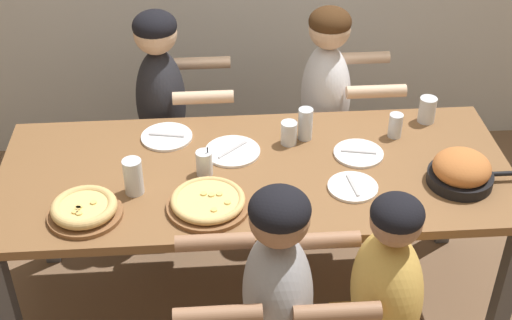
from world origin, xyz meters
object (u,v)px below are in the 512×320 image
diner_far_midleft (165,132)px  empty_plate_c (353,187)px  pizza_board_second (208,202)px  empty_plate_b (358,153)px  drinking_glass_a (305,124)px  pizza_board_main (84,209)px  empty_plate_d (233,151)px  diner_far_midright (324,126)px  skillet_bowl (461,171)px  drinking_glass_c (395,127)px  empty_plate_a (167,137)px  cocktail_glass_blue (204,164)px  drinking_glass_e (427,111)px  drinking_glass_b (289,134)px  drinking_glass_d (133,178)px

diner_far_midleft → empty_plate_c: bearing=44.3°
pizza_board_second → empty_plate_b: 0.71m
drinking_glass_a → empty_plate_c: bearing=-69.1°
pizza_board_second → drinking_glass_a: size_ratio=2.21×
diner_far_midleft → drinking_glass_a: bearing=56.2°
empty_plate_b → diner_far_midleft: bearing=146.0°
pizza_board_main → empty_plate_d: bearing=33.6°
empty_plate_b → diner_far_midright: bearing=94.6°
empty_plate_b → diner_far_midright: (-0.05, 0.57, -0.23)m
skillet_bowl → drinking_glass_c: (-0.18, 0.36, -0.01)m
skillet_bowl → empty_plate_c: skillet_bowl is taller
pizza_board_main → pizza_board_second: pizza_board_main is taller
empty_plate_a → empty_plate_b: bearing=-13.0°
diner_far_midright → pizza_board_main: bearing=-49.6°
empty_plate_c → cocktail_glass_blue: cocktail_glass_blue is taller
cocktail_glass_blue → diner_far_midleft: bearing=106.8°
empty_plate_a → empty_plate_c: same height
skillet_bowl → diner_far_midleft: 1.48m
cocktail_glass_blue → empty_plate_d: bearing=50.2°
diner_far_midright → empty_plate_d: bearing=-43.1°
empty_plate_c → empty_plate_d: 0.54m
empty_plate_a → drinking_glass_c: size_ratio=2.06×
empty_plate_c → cocktail_glass_blue: size_ratio=1.51×
pizza_board_main → pizza_board_second: 0.46m
empty_plate_c → drinking_glass_e: bearing=48.2°
drinking_glass_b → drinking_glass_d: 0.71m
cocktail_glass_blue → drinking_glass_c: (0.84, 0.22, 0.00)m
pizza_board_main → drinking_glass_d: drinking_glass_d is taller
drinking_glass_a → diner_far_midright: 0.54m
pizza_board_main → empty_plate_a: size_ratio=1.26×
pizza_board_second → cocktail_glass_blue: 0.22m
pizza_board_main → drinking_glass_e: size_ratio=2.39×
drinking_glass_b → diner_far_midright: (0.24, 0.46, -0.26)m
drinking_glass_c → empty_plate_c: bearing=-124.8°
empty_plate_d → drinking_glass_e: drinking_glass_e is taller
cocktail_glass_blue → drinking_glass_b: size_ratio=1.28×
empty_plate_c → skillet_bowl: bearing=0.6°
empty_plate_a → drinking_glass_c: drinking_glass_c is taller
empty_plate_b → drinking_glass_e: size_ratio=1.78×
empty_plate_b → empty_plate_d: size_ratio=0.90×
drinking_glass_b → pizza_board_second: bearing=-130.4°
empty_plate_b → drinking_glass_d: (-0.93, -0.19, 0.06)m
empty_plate_c → diner_far_midleft: 1.14m
drinking_glass_d → skillet_bowl: bearing=-1.6°
drinking_glass_a → empty_plate_a: bearing=175.9°
empty_plate_b → drinking_glass_a: bearing=145.4°
skillet_bowl → diner_far_midleft: size_ratio=0.32×
empty_plate_b → drinking_glass_c: 0.23m
pizza_board_main → empty_plate_c: bearing=5.3°
diner_far_midleft → empty_plate_d: bearing=31.6°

